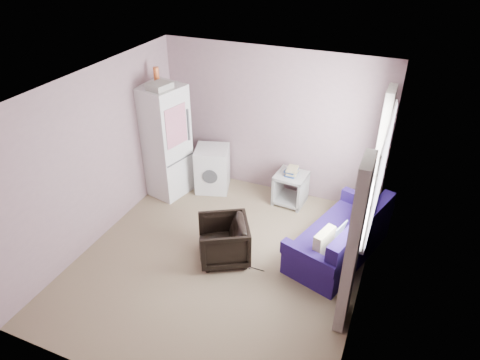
# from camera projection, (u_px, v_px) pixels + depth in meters

# --- Properties ---
(room) EXTENTS (3.84, 4.24, 2.54)m
(room) POSITION_uv_depth(u_px,v_px,m) (220.00, 185.00, 5.41)
(room) COLOR #7F6D53
(room) RESTS_ON ground
(armchair) EXTENTS (0.88, 0.89, 0.69)m
(armchair) POSITION_uv_depth(u_px,v_px,m) (223.00, 239.00, 5.92)
(armchair) COLOR black
(armchair) RESTS_ON ground
(fridge) EXTENTS (0.80, 0.79, 2.18)m
(fridge) POSITION_uv_depth(u_px,v_px,m) (164.00, 141.00, 7.12)
(fridge) COLOR silver
(fridge) RESTS_ON ground
(washing_machine) EXTENTS (0.69, 0.69, 0.79)m
(washing_machine) POSITION_uv_depth(u_px,v_px,m) (212.00, 168.00, 7.47)
(washing_machine) COLOR silver
(washing_machine) RESTS_ON ground
(side_table) EXTENTS (0.53, 0.53, 0.67)m
(side_table) POSITION_uv_depth(u_px,v_px,m) (291.00, 186.00, 7.14)
(side_table) COLOR gray
(side_table) RESTS_ON ground
(sofa) EXTENTS (1.29, 1.92, 0.79)m
(sofa) POSITION_uv_depth(u_px,v_px,m) (342.00, 239.00, 6.00)
(sofa) COLOR navy
(sofa) RESTS_ON ground
(window_dressing) EXTENTS (0.17, 2.62, 2.18)m
(window_dressing) POSITION_uv_depth(u_px,v_px,m) (368.00, 196.00, 5.45)
(window_dressing) COLOR white
(window_dressing) RESTS_ON ground
(floor_cables) EXTENTS (0.44, 0.18, 0.01)m
(floor_cables) POSITION_uv_depth(u_px,v_px,m) (249.00, 265.00, 5.95)
(floor_cables) COLOR black
(floor_cables) RESTS_ON ground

